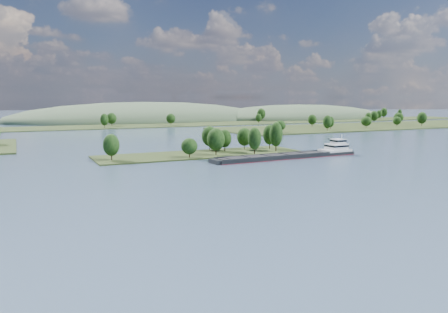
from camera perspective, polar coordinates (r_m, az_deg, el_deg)
ground at (r=155.86m, az=5.46°, el=-2.39°), size 1800.00×1800.00×0.00m
tree_island at (r=210.77m, az=-1.16°, el=1.49°), size 100.00×30.13×15.81m
right_bank at (r=440.36m, az=19.53°, el=3.87°), size 320.00×90.00×14.69m
back_shoreline at (r=421.27m, az=-13.57°, el=3.91°), size 900.00×60.00×15.64m
hill_east at (r=589.54m, az=9.76°, el=4.97°), size 260.00×140.00×36.00m
hill_west at (r=530.84m, az=-10.23°, el=4.67°), size 320.00×160.00×44.00m
cargo_barge at (r=202.29m, az=9.34°, el=0.24°), size 74.47×12.41×10.03m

